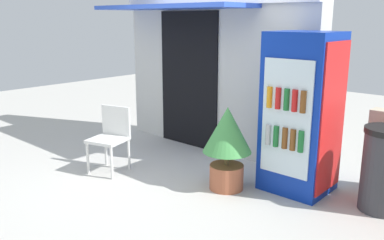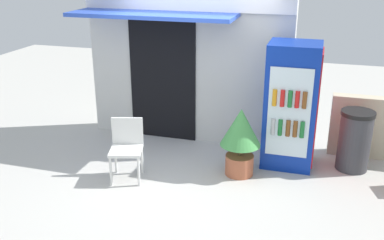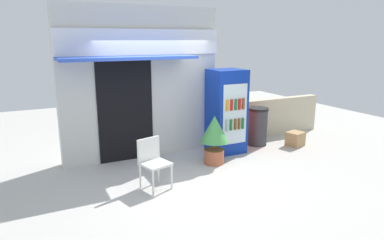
% 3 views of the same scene
% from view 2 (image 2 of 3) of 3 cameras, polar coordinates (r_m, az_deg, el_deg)
% --- Properties ---
extents(ground, '(16.00, 16.00, 0.00)m').
position_cam_2_polar(ground, '(6.57, -2.19, -6.99)').
color(ground, beige).
extents(storefront_building, '(3.44, 1.13, 3.19)m').
position_cam_2_polar(storefront_building, '(7.40, -0.65, 9.69)').
color(storefront_building, silver).
rests_on(storefront_building, ground).
extents(drink_cooler, '(0.76, 0.74, 1.88)m').
position_cam_2_polar(drink_cooler, '(6.70, 12.72, 1.80)').
color(drink_cooler, '#0C2D9E').
rests_on(drink_cooler, ground).
extents(plastic_chair, '(0.54, 0.54, 0.87)m').
position_cam_2_polar(plastic_chair, '(6.35, -8.43, -3.11)').
color(plastic_chair, silver).
rests_on(plastic_chair, ground).
extents(potted_plant_near_shop, '(0.58, 0.58, 1.02)m').
position_cam_2_polar(potted_plant_near_shop, '(6.35, 6.29, -1.99)').
color(potted_plant_near_shop, '#AD5B3D').
rests_on(potted_plant_near_shop, ground).
extents(trash_bin, '(0.49, 0.49, 0.92)m').
position_cam_2_polar(trash_bin, '(6.96, 20.27, -2.49)').
color(trash_bin, '#38383D').
rests_on(trash_bin, ground).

